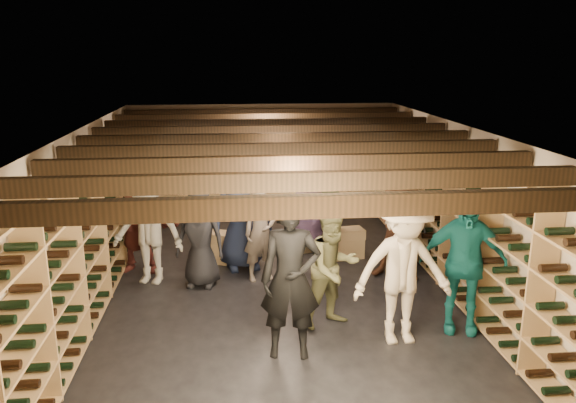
# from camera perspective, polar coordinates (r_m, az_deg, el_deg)

# --- Properties ---
(ground) EXTENTS (8.00, 8.00, 0.00)m
(ground) POSITION_cam_1_polar(r_m,az_deg,el_deg) (8.44, -0.94, -9.03)
(ground) COLOR black
(ground) RESTS_ON ground
(walls) EXTENTS (5.52, 8.02, 2.40)m
(walls) POSITION_cam_1_polar(r_m,az_deg,el_deg) (8.03, -0.97, -1.18)
(walls) COLOR #C6B49A
(walls) RESTS_ON ground
(ceiling) EXTENTS (5.50, 8.00, 0.01)m
(ceiling) POSITION_cam_1_polar(r_m,az_deg,el_deg) (7.79, -1.01, 7.33)
(ceiling) COLOR beige
(ceiling) RESTS_ON walls
(ceiling_joists) EXTENTS (5.40, 7.12, 0.18)m
(ceiling_joists) POSITION_cam_1_polar(r_m,az_deg,el_deg) (7.81, -1.00, 6.32)
(ceiling_joists) COLOR black
(ceiling_joists) RESTS_ON ground
(wine_rack_left) EXTENTS (0.32, 7.50, 2.15)m
(wine_rack_left) POSITION_cam_1_polar(r_m,az_deg,el_deg) (8.27, -19.02, -2.44)
(wine_rack_left) COLOR #A98052
(wine_rack_left) RESTS_ON ground
(wine_rack_right) EXTENTS (0.32, 7.50, 2.15)m
(wine_rack_right) POSITION_cam_1_polar(r_m,az_deg,el_deg) (8.66, 16.25, -1.47)
(wine_rack_right) COLOR #A98052
(wine_rack_right) RESTS_ON ground
(wine_rack_back) EXTENTS (4.70, 0.30, 2.15)m
(wine_rack_back) POSITION_cam_1_polar(r_m,az_deg,el_deg) (11.78, -2.51, 3.37)
(wine_rack_back) COLOR #A98052
(wine_rack_back) RESTS_ON ground
(crate_stack_left) EXTENTS (0.58, 0.48, 0.51)m
(crate_stack_left) POSITION_cam_1_polar(r_m,az_deg,el_deg) (9.54, -7.06, -4.63)
(crate_stack_left) COLOR #A77D58
(crate_stack_left) RESTS_ON ground
(crate_stack_right) EXTENTS (0.54, 0.40, 0.51)m
(crate_stack_right) POSITION_cam_1_polar(r_m,az_deg,el_deg) (9.73, 6.14, -4.21)
(crate_stack_right) COLOR #A77D58
(crate_stack_right) RESTS_ON ground
(crate_loose) EXTENTS (0.57, 0.44, 0.17)m
(crate_loose) POSITION_cam_1_polar(r_m,az_deg,el_deg) (10.01, 1.08, -4.59)
(crate_loose) COLOR #A77D58
(crate_loose) RESTS_ON ground
(person_0) EXTENTS (0.82, 0.63, 1.49)m
(person_0) POSITION_cam_1_polar(r_m,az_deg,el_deg) (8.48, -8.91, -3.72)
(person_0) COLOR black
(person_0) RESTS_ON ground
(person_1) EXTENTS (0.73, 0.52, 1.89)m
(person_1) POSITION_cam_1_polar(r_m,az_deg,el_deg) (6.40, 0.25, -7.88)
(person_1) COLOR black
(person_1) RESTS_ON ground
(person_2) EXTENTS (0.93, 0.85, 1.56)m
(person_2) POSITION_cam_1_polar(r_m,az_deg,el_deg) (7.18, 4.61, -6.76)
(person_2) COLOR #66653E
(person_2) RESTS_ON ground
(person_3) EXTENTS (1.21, 0.71, 1.86)m
(person_3) POSITION_cam_1_polar(r_m,az_deg,el_deg) (6.84, 11.61, -6.82)
(person_3) COLOR beige
(person_3) RESTS_ON ground
(person_4) EXTENTS (1.15, 0.72, 1.82)m
(person_4) POSITION_cam_1_polar(r_m,az_deg,el_deg) (7.32, 17.37, -5.92)
(person_4) COLOR #167270
(person_4) RESTS_ON ground
(person_5) EXTENTS (1.54, 0.79, 1.59)m
(person_5) POSITION_cam_1_polar(r_m,az_deg,el_deg) (9.23, -15.13, -2.19)
(person_5) COLOR maroon
(person_5) RESTS_ON ground
(person_6) EXTENTS (1.04, 0.79, 1.91)m
(person_6) POSITION_cam_1_polar(r_m,az_deg,el_deg) (9.05, -4.71, -0.98)
(person_6) COLOR #1E2947
(person_6) RESTS_ON ground
(person_7) EXTENTS (0.65, 0.54, 1.53)m
(person_7) POSITION_cam_1_polar(r_m,az_deg,el_deg) (8.60, -2.78, -3.11)
(person_7) COLOR gray
(person_7) RESTS_ON ground
(person_8) EXTENTS (1.12, 0.99, 1.90)m
(person_8) POSITION_cam_1_polar(r_m,az_deg,el_deg) (8.73, 11.70, -1.87)
(person_8) COLOR #4D2B1C
(person_8) RESTS_ON ground
(person_9) EXTENTS (1.27, 0.95, 1.74)m
(person_9) POSITION_cam_1_polar(r_m,az_deg,el_deg) (8.70, -14.06, -2.62)
(person_9) COLOR beige
(person_9) RESTS_ON ground
(person_10) EXTENTS (1.03, 0.71, 1.63)m
(person_10) POSITION_cam_1_polar(r_m,az_deg,el_deg) (9.48, 3.54, -1.13)
(person_10) COLOR #295130
(person_10) RESTS_ON ground
(person_11) EXTENTS (1.68, 0.57, 1.80)m
(person_11) POSITION_cam_1_polar(r_m,az_deg,el_deg) (8.97, 2.19, -1.46)
(person_11) COLOR slate
(person_11) RESTS_ON ground
(person_12) EXTENTS (0.77, 0.55, 1.49)m
(person_12) POSITION_cam_1_polar(r_m,az_deg,el_deg) (9.49, 11.79, -1.85)
(person_12) COLOR #303135
(person_12) RESTS_ON ground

